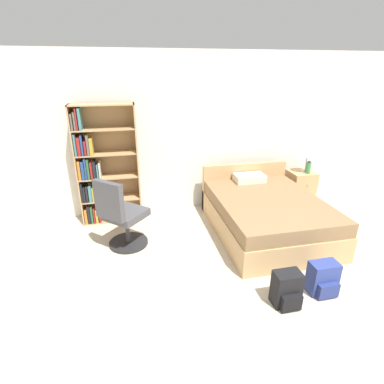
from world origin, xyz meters
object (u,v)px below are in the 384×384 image
(nightstand, at_px, (300,188))
(table_lamp, at_px, (308,153))
(office_chair, at_px, (121,217))
(backpack_blue, at_px, (323,279))
(water_bottle, at_px, (308,168))
(bookshelf, at_px, (100,168))
(bed, at_px, (265,213))
(backpack_black, at_px, (287,290))

(nightstand, distance_m, table_lamp, 0.66)
(office_chair, height_order, backpack_blue, office_chair)
(water_bottle, bearing_deg, nightstand, 111.26)
(bookshelf, relative_size, bed, 0.94)
(table_lamp, bearing_deg, bookshelf, 178.27)
(table_lamp, height_order, backpack_black, table_lamp)
(table_lamp, bearing_deg, nightstand, 140.41)
(bookshelf, xyz_separation_m, office_chair, (0.29, -0.91, -0.42))
(office_chair, bearing_deg, bookshelf, 107.89)
(nightstand, relative_size, backpack_blue, 1.67)
(office_chair, xyz_separation_m, backpack_black, (1.66, -1.48, -0.29))
(nightstand, xyz_separation_m, table_lamp, (0.04, -0.03, 0.66))
(backpack_blue, bearing_deg, nightstand, 65.36)
(table_lamp, relative_size, backpack_blue, 1.19)
(bookshelf, relative_size, table_lamp, 4.20)
(water_bottle, relative_size, backpack_black, 0.57)
(bookshelf, height_order, water_bottle, bookshelf)
(office_chair, xyz_separation_m, backpack_blue, (2.14, -1.40, -0.29))
(backpack_black, bearing_deg, backpack_blue, 9.67)
(office_chair, distance_m, nightstand, 3.28)
(bed, height_order, backpack_black, bed)
(nightstand, xyz_separation_m, backpack_blue, (-1.02, -2.23, -0.13))
(bookshelf, relative_size, backpack_black, 4.84)
(office_chair, xyz_separation_m, table_lamp, (3.20, 0.80, 0.50))
(table_lamp, bearing_deg, bed, -144.60)
(office_chair, distance_m, table_lamp, 3.34)
(nightstand, height_order, table_lamp, table_lamp)
(bed, relative_size, nightstand, 3.19)
(table_lamp, bearing_deg, water_bottle, -86.00)
(office_chair, distance_m, backpack_black, 2.25)
(bed, height_order, nightstand, bed)
(office_chair, bearing_deg, table_lamp, 14.06)
(office_chair, bearing_deg, backpack_blue, -33.20)
(bed, xyz_separation_m, water_bottle, (1.10, 0.70, 0.43))
(water_bottle, distance_m, backpack_blue, 2.44)
(bookshelf, xyz_separation_m, bed, (2.40, -0.88, -0.60))
(nightstand, xyz_separation_m, backpack_black, (-1.50, -2.32, -0.13))
(bed, height_order, backpack_blue, bed)
(bookshelf, height_order, table_lamp, bookshelf)
(bed, distance_m, water_bottle, 1.37)
(table_lamp, xyz_separation_m, water_bottle, (0.01, -0.08, -0.25))
(backpack_blue, bearing_deg, bed, 91.34)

